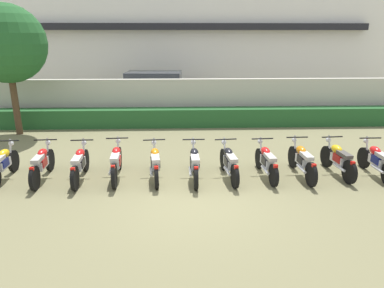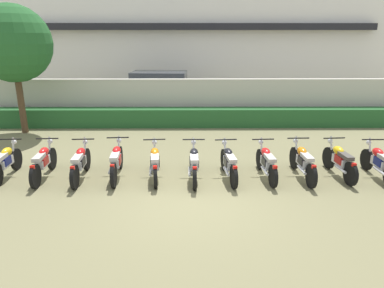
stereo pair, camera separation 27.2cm
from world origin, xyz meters
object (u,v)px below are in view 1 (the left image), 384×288
object	(u,v)px
motorcycle_in_row_10	(377,160)
motorcycle_in_row_6	(229,162)
motorcycle_in_row_8	(302,160)
tree_near_inspector	(7,44)
motorcycle_in_row_9	(338,159)
motorcycle_in_row_2	(80,164)
motorcycle_in_row_0	(3,164)
motorcycle_in_row_5	(194,163)
motorcycle_in_row_4	(155,163)
motorcycle_in_row_1	(42,163)
motorcycle_in_row_7	(266,161)
parked_car	(157,91)
motorcycle_in_row_3	(116,162)

from	to	relation	value
motorcycle_in_row_10	motorcycle_in_row_6	bearing A→B (deg)	89.51
motorcycle_in_row_8	tree_near_inspector	bearing A→B (deg)	62.07
motorcycle_in_row_9	motorcycle_in_row_2	bearing A→B (deg)	86.21
motorcycle_in_row_0	motorcycle_in_row_5	distance (m)	4.98
motorcycle_in_row_4	motorcycle_in_row_5	world-z (taller)	motorcycle_in_row_5
motorcycle_in_row_1	motorcycle_in_row_8	size ratio (longest dim) A/B	0.99
motorcycle_in_row_7	motorcycle_in_row_6	bearing A→B (deg)	89.73
motorcycle_in_row_6	motorcycle_in_row_1	bearing A→B (deg)	83.43
motorcycle_in_row_8	parked_car	bearing A→B (deg)	23.73
motorcycle_in_row_1	motorcycle_in_row_3	bearing A→B (deg)	-92.32
parked_car	motorcycle_in_row_5	distance (m)	9.38
motorcycle_in_row_10	tree_near_inspector	bearing A→B (deg)	67.26
parked_car	motorcycle_in_row_9	xyz separation A→B (m)	(5.38, -9.09, -0.48)
parked_car	motorcycle_in_row_4	xyz separation A→B (m)	(0.46, -9.17, -0.49)
tree_near_inspector	motorcycle_in_row_2	size ratio (longest dim) A/B	2.46
motorcycle_in_row_2	motorcycle_in_row_1	bearing A→B (deg)	83.37
motorcycle_in_row_6	motorcycle_in_row_7	size ratio (longest dim) A/B	1.01
motorcycle_in_row_3	motorcycle_in_row_4	distance (m)	1.03
motorcycle_in_row_1	motorcycle_in_row_3	xyz separation A→B (m)	(1.93, 0.04, 0.01)
motorcycle_in_row_0	motorcycle_in_row_5	xyz separation A→B (m)	(4.98, -0.12, 0.00)
parked_car	motorcycle_in_row_4	size ratio (longest dim) A/B	2.50
motorcycle_in_row_3	motorcycle_in_row_9	size ratio (longest dim) A/B	1.09
tree_near_inspector	motorcycle_in_row_7	size ratio (longest dim) A/B	2.57
motorcycle_in_row_10	motorcycle_in_row_9	bearing A→B (deg)	81.49
motorcycle_in_row_8	motorcycle_in_row_10	distance (m)	2.00
motorcycle_in_row_7	motorcycle_in_row_4	bearing A→B (deg)	86.46
tree_near_inspector	motorcycle_in_row_7	distance (m)	10.08
parked_car	motorcycle_in_row_10	world-z (taller)	parked_car
motorcycle_in_row_5	motorcycle_in_row_6	distance (m)	0.92
motorcycle_in_row_2	motorcycle_in_row_10	xyz separation A→B (m)	(7.86, -0.03, -0.01)
motorcycle_in_row_2	motorcycle_in_row_3	distance (m)	0.93
motorcycle_in_row_3	motorcycle_in_row_5	bearing A→B (deg)	-98.02
motorcycle_in_row_0	parked_car	bearing A→B (deg)	-23.91
motorcycle_in_row_5	motorcycle_in_row_7	world-z (taller)	motorcycle_in_row_5
motorcycle_in_row_5	motorcycle_in_row_7	bearing A→B (deg)	-87.94
motorcycle_in_row_7	motorcycle_in_row_9	bearing A→B (deg)	-91.55
motorcycle_in_row_3	motorcycle_in_row_5	xyz separation A→B (m)	(2.06, -0.15, -0.01)
motorcycle_in_row_2	motorcycle_in_row_4	bearing A→B (deg)	-92.06
motorcycle_in_row_2	motorcycle_in_row_5	size ratio (longest dim) A/B	1.00
parked_car	motorcycle_in_row_9	distance (m)	10.57
motorcycle_in_row_2	motorcycle_in_row_4	size ratio (longest dim) A/B	1.05
motorcycle_in_row_3	motorcycle_in_row_5	distance (m)	2.06
motorcycle_in_row_7	motorcycle_in_row_8	xyz separation A→B (m)	(0.96, -0.00, 0.01)
motorcycle_in_row_8	motorcycle_in_row_4	bearing A→B (deg)	88.32
motorcycle_in_row_9	motorcycle_in_row_10	bearing A→B (deg)	-102.85
motorcycle_in_row_0	motorcycle_in_row_6	world-z (taller)	motorcycle_in_row_0
motorcycle_in_row_4	tree_near_inspector	bearing A→B (deg)	44.17
parked_car	motorcycle_in_row_4	distance (m)	9.19
parked_car	motorcycle_in_row_1	xyz separation A→B (m)	(-2.49, -9.14, -0.48)
motorcycle_in_row_6	parked_car	bearing A→B (deg)	9.02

